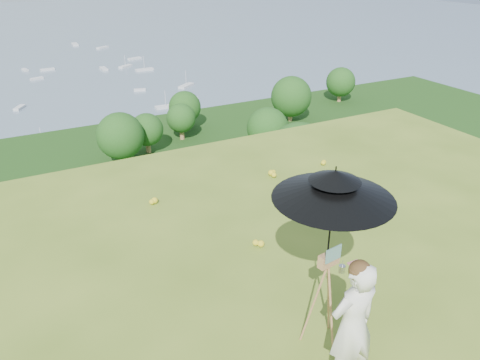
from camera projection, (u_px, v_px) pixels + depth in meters
ground at (387, 334)px, 5.88m from camera, size 14.00×14.00×0.00m
forest_slope at (96, 324)px, 46.48m from camera, size 140.00×56.00×22.00m
shoreline_tier at (51, 209)px, 81.38m from camera, size 170.00×28.00×8.00m
slope_trees at (74, 200)px, 40.32m from camera, size 110.00×50.00×6.00m
harbor_town at (44, 175)px, 78.52m from camera, size 110.00×22.00×5.00m
wildflowers at (374, 318)px, 6.06m from camera, size 10.00×10.50×0.12m
painter at (353, 325)px, 4.92m from camera, size 0.58×0.39×1.59m
field_easel at (325, 295)px, 5.48m from camera, size 0.61×0.61×1.41m
sun_umbrella at (331, 217)px, 5.04m from camera, size 1.45×1.45×1.19m
painter_cap at (361, 267)px, 4.59m from camera, size 0.23×0.27×0.10m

